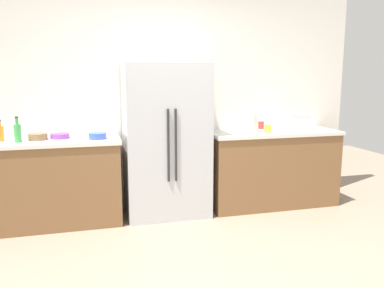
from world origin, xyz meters
The scene contains 15 objects.
ground_plane centered at (0.00, 0.00, 0.00)m, with size 9.87×9.87×0.00m, color gray.
kitchen_back_panel centered at (0.00, 1.99, 1.46)m, with size 4.94×0.10×2.92m, color silver.
counter_left centered at (-1.20, 1.62, 0.46)m, with size 1.34×0.65×0.92m.
counter_right centered at (1.31, 1.62, 0.46)m, with size 1.59×0.65×0.92m.
refrigerator centered at (-0.01, 1.61, 0.86)m, with size 0.93×0.65×1.71m.
toaster centered at (1.68, 1.67, 1.02)m, with size 0.26×0.15×0.19m, color silver.
rice_cooker centered at (0.97, 1.59, 1.05)m, with size 0.24×0.24×0.29m.
bottle_a centered at (-1.53, 1.50, 1.02)m, with size 0.07×0.07×0.26m.
bottle_b centered at (-1.72, 1.62, 1.01)m, with size 0.08×0.08×0.22m.
cup_a centered at (1.20, 1.51, 0.96)m, with size 0.08×0.08×0.09m, color yellow.
cup_b centered at (1.07, 1.80, 0.97)m, with size 0.08×0.08×0.11m, color teal.
cup_c centered at (1.25, 1.80, 0.97)m, with size 0.07×0.07×0.10m, color red.
bowl_a centered at (-0.76, 1.52, 0.95)m, with size 0.18×0.18×0.07m, color blue.
bowl_b centered at (-1.14, 1.67, 0.95)m, with size 0.20×0.20×0.05m, color purple.
bowl_c centered at (-1.36, 1.62, 0.95)m, with size 0.19×0.19×0.07m, color brown.
Camera 1 is at (-0.84, -2.64, 1.57)m, focal length 36.35 mm.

